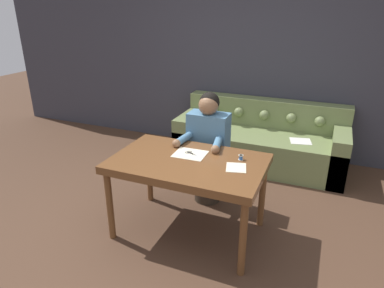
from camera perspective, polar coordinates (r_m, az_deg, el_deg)
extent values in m
plane|color=#4C3323|center=(3.40, -2.71, -13.55)|extent=(16.00, 16.00, 0.00)
cube|color=#383842|center=(4.87, 8.27, 13.91)|extent=(8.00, 0.06, 2.60)
cube|color=brown|center=(2.98, -0.65, -3.29)|extent=(1.33, 0.84, 0.07)
cylinder|color=brown|center=(3.16, -13.53, -10.01)|extent=(0.06, 0.06, 0.67)
cylinder|color=brown|center=(2.73, 8.48, -15.42)|extent=(0.06, 0.06, 0.67)
cylinder|color=brown|center=(3.68, -7.12, -4.67)|extent=(0.06, 0.06, 0.67)
cylinder|color=brown|center=(3.31, 11.63, -8.24)|extent=(0.06, 0.06, 0.67)
cube|color=olive|center=(4.61, 11.11, -0.72)|extent=(2.15, 0.86, 0.44)
cube|color=olive|center=(4.77, 12.27, 5.16)|extent=(2.15, 0.22, 0.37)
cube|color=olive|center=(4.84, -0.12, 1.86)|extent=(0.20, 0.86, 0.60)
cube|color=olive|center=(4.52, 23.29, -1.58)|extent=(0.20, 0.86, 0.60)
sphere|color=olive|center=(4.82, 3.78, 5.78)|extent=(0.13, 0.13, 0.13)
sphere|color=olive|center=(4.72, 7.80, 5.28)|extent=(0.13, 0.13, 0.13)
sphere|color=olive|center=(4.65, 11.96, 4.74)|extent=(0.13, 0.13, 0.13)
sphere|color=olive|center=(4.61, 16.22, 4.15)|extent=(0.13, 0.13, 0.13)
sphere|color=olive|center=(4.59, 20.53, 3.54)|extent=(0.13, 0.13, 0.13)
cube|color=white|center=(4.37, 17.64, 0.46)|extent=(0.29, 0.27, 0.00)
cylinder|color=#33281E|center=(3.71, 2.62, -6.09)|extent=(0.28, 0.28, 0.46)
cube|color=teal|center=(3.50, 2.76, 1.00)|extent=(0.41, 0.22, 0.53)
sphere|color=#896042|center=(3.37, 2.75, 6.46)|extent=(0.20, 0.20, 0.20)
sphere|color=black|center=(3.39, 2.93, 6.99)|extent=(0.20, 0.20, 0.20)
cylinder|color=teal|center=(3.33, -1.46, 0.85)|extent=(0.10, 0.27, 0.07)
sphere|color=#896042|center=(3.23, -2.62, 0.09)|extent=(0.08, 0.08, 0.08)
cylinder|color=teal|center=(3.22, 4.21, -0.02)|extent=(0.12, 0.27, 0.07)
sphere|color=#896042|center=(3.10, 3.89, -0.93)|extent=(0.08, 0.08, 0.08)
cube|color=beige|center=(3.08, -0.32, -1.67)|extent=(0.29, 0.25, 0.00)
cube|color=beige|center=(2.85, 7.37, -3.91)|extent=(0.20, 0.22, 0.00)
cube|color=silver|center=(3.04, 1.13, -2.03)|extent=(0.11, 0.04, 0.00)
cube|color=black|center=(3.09, -0.25, -1.62)|extent=(0.07, 0.03, 0.00)
torus|color=black|center=(3.11, -0.78, -1.46)|extent=(0.04, 0.04, 0.01)
cube|color=silver|center=(3.02, 0.86, -2.14)|extent=(0.10, 0.07, 0.00)
cube|color=black|center=(3.09, -0.07, -1.55)|extent=(0.07, 0.05, 0.00)
torus|color=black|center=(3.12, -0.43, -1.33)|extent=(0.04, 0.04, 0.01)
cylinder|color=silver|center=(3.07, 0.29, -1.78)|extent=(0.01, 0.01, 0.01)
cylinder|color=#3366B2|center=(2.99, 8.15, -2.23)|extent=(0.03, 0.03, 0.04)
cylinder|color=beige|center=(2.98, 8.17, -1.87)|extent=(0.04, 0.04, 0.00)
cylinder|color=beige|center=(3.00, 8.12, -2.58)|extent=(0.04, 0.04, 0.00)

